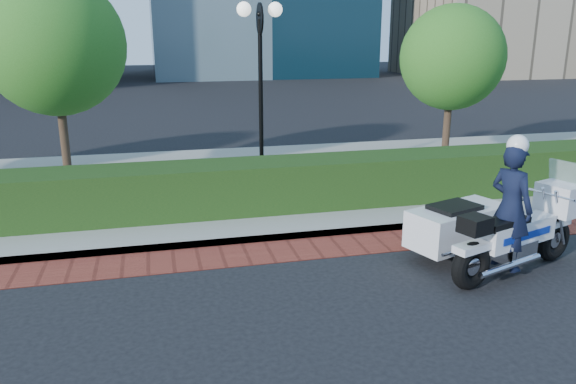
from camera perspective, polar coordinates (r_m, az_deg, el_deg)
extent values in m
plane|color=black|center=(8.50, -2.50, -10.11)|extent=(120.00, 120.00, 0.00)
cube|color=maroon|center=(9.85, -4.22, -6.32)|extent=(60.00, 1.00, 0.01)
cube|color=gray|center=(14.06, -7.29, 0.78)|extent=(60.00, 8.00, 0.15)
cube|color=black|center=(11.61, -6.01, 0.49)|extent=(18.00, 1.20, 1.00)
cylinder|color=black|center=(13.38, -2.66, 1.11)|extent=(0.30, 0.30, 0.30)
cylinder|color=black|center=(13.02, -2.77, 9.00)|extent=(0.10, 0.10, 3.70)
cylinder|color=black|center=(12.93, -2.89, 17.16)|extent=(0.04, 0.70, 0.70)
sphere|color=white|center=(12.87, -4.51, 18.03)|extent=(0.32, 0.32, 0.32)
sphere|color=white|center=(13.00, -1.31, 18.05)|extent=(0.32, 0.32, 0.32)
cylinder|color=#332319|center=(14.36, -21.74, 4.84)|extent=(0.20, 0.20, 2.17)
sphere|color=#215A16|center=(14.14, -22.68, 13.62)|extent=(3.20, 3.20, 3.20)
cylinder|color=#332319|center=(16.30, 15.81, 6.15)|extent=(0.20, 0.20, 1.92)
sphere|color=#215A16|center=(16.10, 16.34, 12.97)|extent=(2.80, 2.80, 2.80)
torus|color=black|center=(8.86, 18.09, -7.14)|extent=(0.79, 0.46, 0.75)
torus|color=black|center=(10.45, 25.31, -4.36)|extent=(0.79, 0.46, 0.75)
cube|color=silver|center=(9.53, 22.21, -3.80)|extent=(1.52, 0.83, 0.39)
cube|color=silver|center=(9.57, 21.84, -5.41)|extent=(0.74, 0.64, 0.32)
cube|color=silver|center=(10.25, 25.78, -0.65)|extent=(0.64, 0.74, 0.51)
cube|color=silver|center=(10.25, 26.39, 1.59)|extent=(0.32, 0.58, 0.46)
cube|color=black|center=(9.19, 21.12, -2.89)|extent=(0.92, 0.60, 0.11)
cube|color=black|center=(8.64, 18.46, -3.17)|extent=(0.50, 0.47, 0.25)
cube|color=silver|center=(9.95, 16.85, -3.29)|extent=(1.93, 1.33, 0.63)
cube|color=black|center=(9.76, 16.57, -1.52)|extent=(0.94, 0.80, 0.09)
torus|color=black|center=(10.30, 14.01, -4.09)|extent=(0.60, 0.36, 0.57)
imported|color=black|center=(9.21, 21.68, -1.46)|extent=(0.68, 0.83, 1.97)
sphere|color=white|center=(8.99, 22.30, 4.39)|extent=(0.32, 0.32, 0.32)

